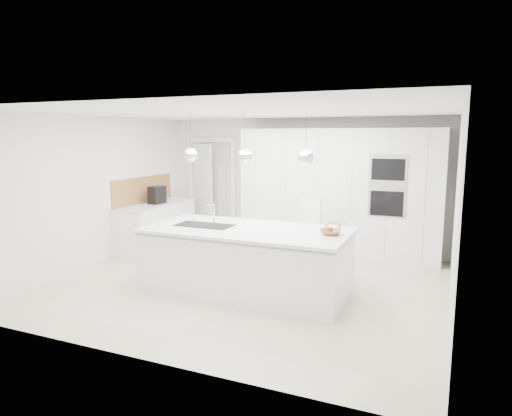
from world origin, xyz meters
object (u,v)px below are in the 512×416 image
at_px(bar_stool_left, 308,239).
at_px(bar_stool_right, 333,247).
at_px(fruit_bowl, 331,232).
at_px(espresso_machine, 157,195).
at_px(island_base, 246,262).

distance_m(bar_stool_left, bar_stool_right, 0.47).
height_order(fruit_bowl, espresso_machine, espresso_machine).
distance_m(espresso_machine, bar_stool_right, 3.65).
distance_m(island_base, espresso_machine, 3.01).
bearing_deg(island_base, bar_stool_left, 59.67).
height_order(fruit_bowl, bar_stool_left, bar_stool_left).
relative_size(bar_stool_left, bar_stool_right, 1.07).
distance_m(island_base, bar_stool_right, 1.33).
distance_m(fruit_bowl, espresso_machine, 3.96).
bearing_deg(bar_stool_right, fruit_bowl, -91.33).
xyz_separation_m(fruit_bowl, bar_stool_right, (-0.15, 0.73, -0.38)).
height_order(espresso_machine, bar_stool_right, espresso_machine).
xyz_separation_m(island_base, bar_stool_right, (1.03, 0.84, 0.13)).
bearing_deg(espresso_machine, bar_stool_left, -3.99).
distance_m(island_base, bar_stool_left, 1.18).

